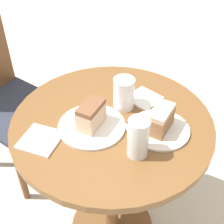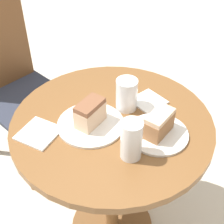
{
  "view_description": "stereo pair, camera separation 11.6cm",
  "coord_description": "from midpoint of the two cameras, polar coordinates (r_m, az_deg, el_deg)",
  "views": [
    {
      "loc": [
        -0.74,
        -0.5,
        1.55
      ],
      "look_at": [
        0.0,
        0.0,
        0.8
      ],
      "focal_mm": 50.0,
      "sensor_mm": 36.0,
      "label": 1
    },
    {
      "loc": [
        -0.67,
        -0.59,
        1.55
      ],
      "look_at": [
        0.0,
        0.0,
        0.8
      ],
      "focal_mm": 50.0,
      "sensor_mm": 36.0,
      "label": 2
    }
  ],
  "objects": [
    {
      "name": "cake_slice_near",
      "position": [
        1.12,
        -1.09,
        -0.36
      ],
      "size": [
        0.12,
        0.08,
        0.1
      ],
      "rotation": [
        0.0,
        0.0,
        4.84
      ],
      "color": "beige",
      "rests_on": "plate_near"
    },
    {
      "name": "fork",
      "position": [
        1.13,
        6.04,
        -4.12
      ],
      "size": [
        0.08,
        0.15,
        0.0
      ],
      "rotation": [
        0.0,
        0.0,
        1.16
      ],
      "color": "silver",
      "rests_on": "table"
    },
    {
      "name": "plate_near",
      "position": [
        1.16,
        -1.05,
        -2.35
      ],
      "size": [
        0.25,
        0.25,
        0.01
      ],
      "color": "silver",
      "rests_on": "table"
    },
    {
      "name": "chair",
      "position": [
        1.88,
        -15.18,
        4.18
      ],
      "size": [
        0.44,
        0.47,
        0.96
      ],
      "rotation": [
        0.0,
        0.0,
        -0.03
      ],
      "color": "brown",
      "rests_on": "ground_plane"
    },
    {
      "name": "cake_slice_far",
      "position": [
        1.11,
        11.55,
        -2.18
      ],
      "size": [
        0.12,
        0.07,
        0.09
      ],
      "rotation": [
        0.0,
        0.0,
        4.79
      ],
      "color": "#9E6B42",
      "rests_on": "plate_far"
    },
    {
      "name": "table",
      "position": [
        1.32,
        2.54,
        -7.77
      ],
      "size": [
        0.77,
        0.77,
        0.76
      ],
      "color": "brown",
      "rests_on": "ground_plane"
    },
    {
      "name": "napkin_side",
      "position": [
        1.28,
        9.23,
        1.84
      ],
      "size": [
        0.14,
        0.14,
        0.01
      ],
      "rotation": [
        0.0,
        0.0,
        -0.16
      ],
      "color": "white",
      "rests_on": "table"
    },
    {
      "name": "glass_lemonade",
      "position": [
        1.21,
        5.42,
        2.88
      ],
      "size": [
        0.08,
        0.08,
        0.13
      ],
      "color": "silver",
      "rests_on": "table"
    },
    {
      "name": "glass_water",
      "position": [
        1.02,
        6.82,
        -5.59
      ],
      "size": [
        0.07,
        0.07,
        0.15
      ],
      "color": "silver",
      "rests_on": "table"
    },
    {
      "name": "napkin_stack",
      "position": [
        1.14,
        -10.45,
        -3.96
      ],
      "size": [
        0.16,
        0.16,
        0.01
      ],
      "rotation": [
        0.0,
        0.0,
        0.24
      ],
      "color": "white",
      "rests_on": "table"
    },
    {
      "name": "plate_far",
      "position": [
        1.14,
        11.23,
        -4.02
      ],
      "size": [
        0.22,
        0.22,
        0.01
      ],
      "color": "silver",
      "rests_on": "table"
    }
  ]
}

